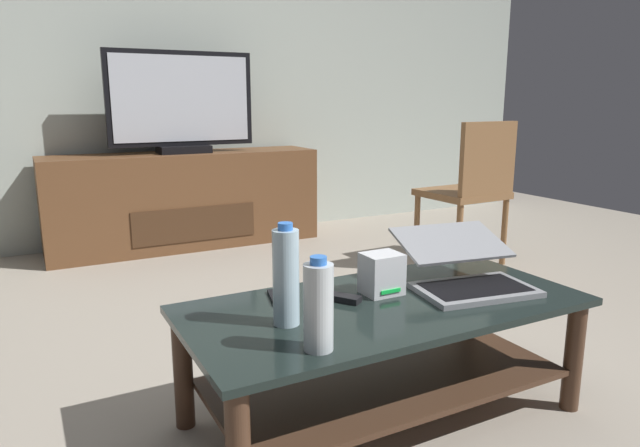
{
  "coord_description": "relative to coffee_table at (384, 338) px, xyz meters",
  "views": [
    {
      "loc": [
        -1.02,
        -1.65,
        1.01
      ],
      "look_at": [
        -0.02,
        0.23,
        0.54
      ],
      "focal_mm": 31.86,
      "sensor_mm": 36.0,
      "label": 1
    }
  ],
  "objects": [
    {
      "name": "ground_plane",
      "position": [
        0.06,
        0.27,
        -0.27
      ],
      "size": [
        7.68,
        7.68,
        0.0
      ],
      "primitive_type": "plane",
      "color": "#9E9384"
    },
    {
      "name": "back_wall",
      "position": [
        0.06,
        2.81,
        1.13
      ],
      "size": [
        6.4,
        0.12,
        2.8
      ],
      "primitive_type": "cube",
      "color": "#A8B2A8",
      "rests_on": "ground"
    },
    {
      "name": "coffee_table",
      "position": [
        0.0,
        0.0,
        0.0
      ],
      "size": [
        1.25,
        0.59,
        0.39
      ],
      "color": "black",
      "rests_on": "ground"
    },
    {
      "name": "media_cabinet",
      "position": [
        0.04,
        2.49,
        0.06
      ],
      "size": [
        1.84,
        0.44,
        0.65
      ],
      "color": "brown",
      "rests_on": "ground"
    },
    {
      "name": "television",
      "position": [
        0.04,
        2.47,
        0.71
      ],
      "size": [
        0.97,
        0.2,
        0.67
      ],
      "color": "black",
      "rests_on": "media_cabinet"
    },
    {
      "name": "dining_chair",
      "position": [
        1.46,
        1.21,
        0.23
      ],
      "size": [
        0.46,
        0.46,
        0.88
      ],
      "color": "brown",
      "rests_on": "ground"
    },
    {
      "name": "laptop",
      "position": [
        0.32,
        0.0,
        0.18
      ],
      "size": [
        0.43,
        0.44,
        0.17
      ],
      "color": "gray",
      "rests_on": "coffee_table"
    },
    {
      "name": "router_box",
      "position": [
        0.03,
        0.07,
        0.19
      ],
      "size": [
        0.12,
        0.11,
        0.13
      ],
      "color": "silver",
      "rests_on": "coffee_table"
    },
    {
      "name": "water_bottle_near",
      "position": [
        -0.34,
        -0.2,
        0.24
      ],
      "size": [
        0.08,
        0.08,
        0.24
      ],
      "color": "silver",
      "rests_on": "coffee_table"
    },
    {
      "name": "water_bottle_far",
      "position": [
        -0.34,
        -0.01,
        0.26
      ],
      "size": [
        0.07,
        0.07,
        0.29
      ],
      "color": "silver",
      "rests_on": "coffee_table"
    },
    {
      "name": "cell_phone",
      "position": [
        -0.27,
        0.18,
        0.13
      ],
      "size": [
        0.1,
        0.15,
        0.01
      ],
      "primitive_type": "cube",
      "rotation": [
        0.0,
        0.0,
        -0.25
      ],
      "color": "black",
      "rests_on": "coffee_table"
    },
    {
      "name": "tv_remote",
      "position": [
        -0.13,
        0.09,
        0.13
      ],
      "size": [
        0.13,
        0.16,
        0.02
      ],
      "primitive_type": "cube",
      "rotation": [
        0.0,
        0.0,
        0.59
      ],
      "color": "black",
      "rests_on": "coffee_table"
    }
  ]
}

